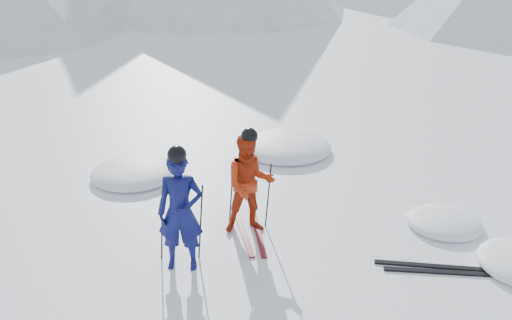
{
  "coord_description": "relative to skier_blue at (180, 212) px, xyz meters",
  "views": [
    {
      "loc": [
        -1.94,
        -7.53,
        4.5
      ],
      "look_at": [
        -1.88,
        0.5,
        1.1
      ],
      "focal_mm": 38.0,
      "sensor_mm": 36.0,
      "label": 1
    }
  ],
  "objects": [
    {
      "name": "ground",
      "position": [
        2.94,
        0.86,
        -0.89
      ],
      "size": [
        160.0,
        160.0,
        0.0
      ],
      "primitive_type": "plane",
      "color": "white",
      "rests_on": "ground"
    },
    {
      "name": "skier_blue",
      "position": [
        0.0,
        0.0,
        0.0
      ],
      "size": [
        0.66,
        0.45,
        1.77
      ],
      "primitive_type": "imported",
      "rotation": [
        0.0,
        0.0,
        -0.04
      ],
      "color": "#0D1152",
      "rests_on": "ground"
    },
    {
      "name": "skier_red",
      "position": [
        0.96,
        1.02,
        -0.06
      ],
      "size": [
        0.89,
        0.74,
        1.66
      ],
      "primitive_type": "imported",
      "rotation": [
        0.0,
        0.0,
        0.15
      ],
      "color": "#B02D0E",
      "rests_on": "ground"
    },
    {
      "name": "pole_blue_left",
      "position": [
        -0.3,
        0.15,
        -0.3
      ],
      "size": [
        0.12,
        0.08,
        1.18
      ],
      "primitive_type": "cylinder",
      "rotation": [
        0.05,
        0.08,
        0.0
      ],
      "color": "black",
      "rests_on": "ground"
    },
    {
      "name": "pole_blue_right",
      "position": [
        0.25,
        0.25,
        -0.3
      ],
      "size": [
        0.12,
        0.07,
        1.18
      ],
      "primitive_type": "cylinder",
      "rotation": [
        -0.04,
        0.08,
        0.0
      ],
      "color": "black",
      "rests_on": "ground"
    },
    {
      "name": "pole_red_left",
      "position": [
        0.66,
        1.27,
        -0.33
      ],
      "size": [
        0.11,
        0.09,
        1.1
      ],
      "primitive_type": "cylinder",
      "rotation": [
        0.06,
        0.08,
        0.0
      ],
      "color": "black",
      "rests_on": "ground"
    },
    {
      "name": "pole_red_right",
      "position": [
        1.26,
        1.17,
        -0.33
      ],
      "size": [
        0.11,
        0.08,
        1.1
      ],
      "primitive_type": "cylinder",
      "rotation": [
        -0.05,
        0.08,
        0.0
      ],
      "color": "black",
      "rests_on": "ground"
    },
    {
      "name": "ski_worn_left",
      "position": [
        0.84,
        1.02,
        -0.87
      ],
      "size": [
        0.4,
        1.69,
        0.03
      ],
      "primitive_type": "cube",
      "rotation": [
        0.0,
        0.0,
        0.19
      ],
      "color": "black",
      "rests_on": "ground"
    },
    {
      "name": "ski_worn_right",
      "position": [
        1.08,
        1.02,
        -0.87
      ],
      "size": [
        0.29,
        1.7,
        0.03
      ],
      "primitive_type": "cube",
      "rotation": [
        0.0,
        0.0,
        0.12
      ],
      "color": "black",
      "rests_on": "ground"
    },
    {
      "name": "ski_loose_a",
      "position": [
        3.64,
        -0.06,
        -0.87
      ],
      "size": [
        1.7,
        0.33,
        0.03
      ],
      "primitive_type": "cube",
      "rotation": [
        0.0,
        0.0,
        1.43
      ],
      "color": "black",
      "rests_on": "ground"
    },
    {
      "name": "ski_loose_b",
      "position": [
        3.74,
        -0.21,
        -0.87
      ],
      "size": [
        1.7,
        0.28,
        0.03
      ],
      "primitive_type": "cube",
      "rotation": [
        0.0,
        0.0,
        1.46
      ],
      "color": "black",
      "rests_on": "ground"
    },
    {
      "name": "snow_lumps",
      "position": [
        1.57,
        3.09,
        -0.89
      ],
      "size": [
        7.83,
        6.24,
        0.44
      ],
      "color": "white",
      "rests_on": "ground"
    }
  ]
}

